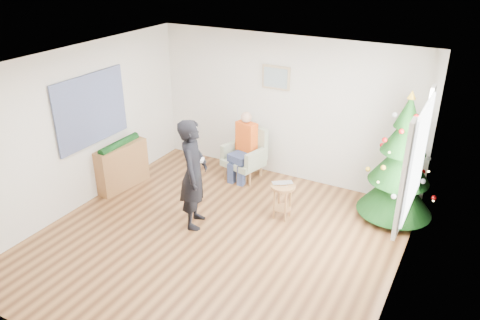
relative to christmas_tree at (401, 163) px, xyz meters
The scene contains 19 objects.
floor 3.06m from the christmas_tree, 137.72° to the right, with size 5.00×5.00×0.00m, color brown.
ceiling 3.35m from the christmas_tree, 137.72° to the right, with size 5.00×5.00×0.00m, color white.
wall_back 2.25m from the christmas_tree, 165.78° to the left, with size 5.00×5.00×0.00m, color silver.
wall_front 4.96m from the christmas_tree, 115.76° to the right, with size 5.00×5.00×0.00m, color silver.
wall_left 5.06m from the christmas_tree, 157.19° to the right, with size 5.00×5.00×0.00m, color silver.
wall_right 2.02m from the christmas_tree, 79.85° to the right, with size 5.00×5.00×0.00m, color silver.
window_panel 1.15m from the christmas_tree, 71.48° to the right, with size 0.04×1.30×1.40m, color white.
curtains 1.14m from the christmas_tree, 73.11° to the right, with size 0.05×1.75×1.50m.
christmas_tree is the anchor object (origin of this frame).
stool 1.89m from the christmas_tree, 150.48° to the right, with size 0.39×0.39×0.58m.
laptop 1.81m from the christmas_tree, 150.48° to the right, with size 0.32×0.21×0.03m, color silver.
armchair 2.79m from the christmas_tree, behind, with size 0.79×0.76×0.96m.
seated_person 2.76m from the christmas_tree, behind, with size 0.45×0.59×1.26m.
standing_man 3.15m from the christmas_tree, 147.78° to the right, with size 0.63×0.41×1.73m, color black.
game_controller 3.02m from the christmas_tree, 145.43° to the right, with size 0.04×0.13×0.04m, color white.
console 4.69m from the christmas_tree, 164.17° to the right, with size 0.30×1.00×0.80m, color brown.
garland 4.66m from the christmas_tree, 164.17° to the right, with size 0.14×0.14×0.90m, color black.
tapestry 4.94m from the christmas_tree, 160.25° to the right, with size 0.03×1.50×1.15m, color black.
framed_picture 2.57m from the christmas_tree, 167.80° to the left, with size 0.52×0.05×0.42m.
Camera 1 is at (3.06, -4.84, 4.01)m, focal length 35.00 mm.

